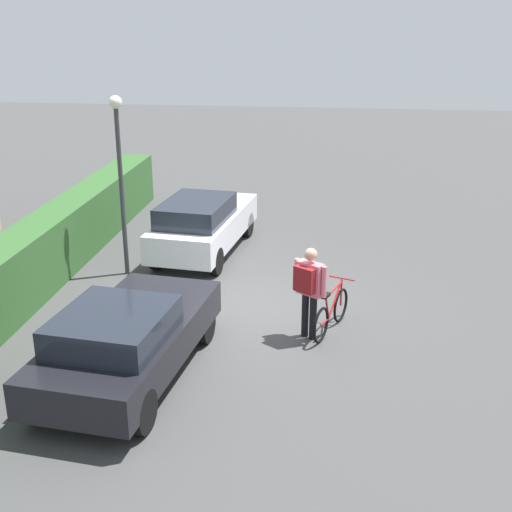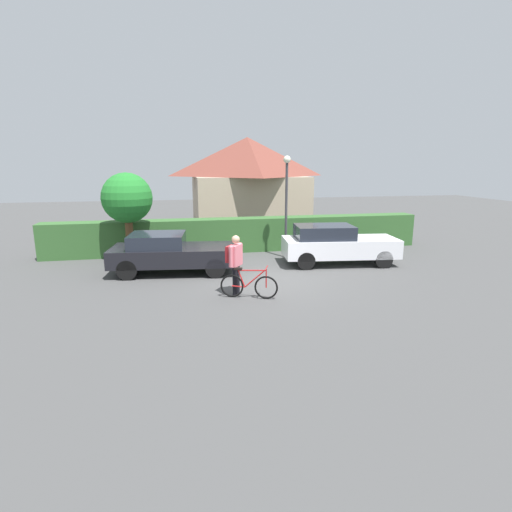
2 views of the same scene
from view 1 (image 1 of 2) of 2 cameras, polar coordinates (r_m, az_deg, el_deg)
ground_plane at (r=13.41m, az=-1.01°, el=-4.57°), size 60.00×60.00×0.00m
hedge_row at (r=14.45m, az=-19.01°, el=-0.83°), size 15.87×0.90×1.41m
parked_car_near at (r=10.88m, az=-10.94°, el=-6.94°), size 4.35×2.25×1.36m
parked_car_far at (r=16.26m, az=-4.54°, el=2.77°), size 4.31×2.07×1.47m
bicycle at (r=12.46m, az=6.41°, el=-4.84°), size 1.54×0.72×0.90m
person_rider at (r=11.89m, az=4.52°, el=-2.43°), size 0.53×0.59×1.72m
street_lamp at (r=14.75m, az=-11.53°, el=7.92°), size 0.28×0.28×3.96m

